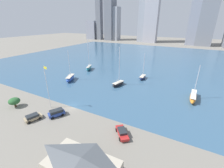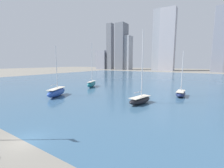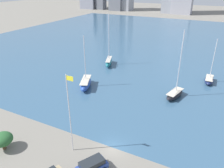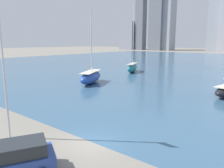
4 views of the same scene
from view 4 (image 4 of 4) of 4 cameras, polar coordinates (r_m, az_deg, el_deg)
name	(u,v)px [view 4 (image 4 of 4)]	position (r m, az deg, el deg)	size (l,w,h in m)	color
ground_plane	(92,142)	(16.76, -5.34, -14.88)	(500.00, 500.00, 0.00)	gray
flag_pole	(2,45)	(17.63, -26.88, 9.16)	(1.24, 0.14, 13.19)	silver
sailboat_blue	(91,77)	(38.91, -5.57, 1.85)	(5.37, 8.31, 13.08)	#284CA8
sailboat_teal	(132,67)	(53.62, 5.33, 4.40)	(4.32, 7.90, 16.00)	#1E757F
parked_suv_blue	(13,158)	(13.68, -24.38, -17.30)	(3.84, 4.77, 1.91)	#284293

